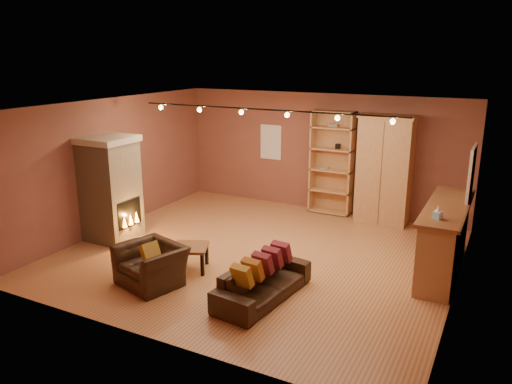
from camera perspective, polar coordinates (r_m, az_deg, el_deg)
The scene contains 16 objects.
floor at distance 9.58m, azimuth 0.28°, elevation -7.11°, with size 7.00×7.00×0.00m, color #A06339.
ceiling at distance 8.88m, azimuth 0.31°, elevation 9.80°, with size 7.00×7.00×0.00m, color #56301B.
back_wall at distance 12.04m, azimuth 7.36°, elevation 4.49°, with size 7.00×0.02×2.80m, color brown.
left_wall at distance 11.12m, azimuth -16.02°, elevation 3.08°, with size 0.02×6.50×2.80m, color brown.
right_wall at distance 8.22m, azimuth 22.61°, elevation -1.90°, with size 0.02×6.50×2.80m, color brown.
fireplace at distance 10.47m, azimuth -16.26°, elevation 0.37°, with size 1.01×0.98×2.12m.
back_window at distance 12.49m, azimuth 1.72°, elevation 5.72°, with size 0.56×0.04×0.86m, color white.
bookcase at distance 11.84m, azimuth 8.75°, elevation 3.44°, with size 0.99×0.39×2.43m.
armoire at distance 11.35m, azimuth 14.48°, elevation 2.48°, with size 1.19×0.68×2.42m.
bar_counter at distance 9.20m, azimuth 20.70°, elevation -5.01°, with size 0.67×2.55×1.22m.
tissue_box at distance 8.21m, azimuth 20.09°, elevation -2.29°, with size 0.15×0.15×0.21m.
right_window at distance 9.51m, azimuth 23.39°, elevation 1.86°, with size 0.05×0.90×1.00m, color white.
loveseat at distance 7.82m, azimuth 0.79°, elevation -9.53°, with size 0.75×1.90×0.77m.
armchair at distance 8.43m, azimuth -11.92°, elevation -7.43°, with size 1.17×0.93×0.90m.
coffee_table at distance 8.87m, azimuth -7.50°, elevation -6.52°, with size 0.77×0.77×0.44m.
track_rail at distance 9.07m, azimuth 0.89°, elevation 9.20°, with size 5.20×0.09×0.13m.
Camera 1 is at (4.01, -7.87, 3.71)m, focal length 35.00 mm.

